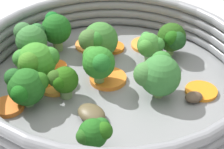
{
  "coord_description": "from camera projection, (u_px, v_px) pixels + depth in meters",
  "views": [
    {
      "loc": [
        0.18,
        0.32,
        0.29
      ],
      "look_at": [
        0.0,
        0.0,
        0.03
      ],
      "focal_mm": 60.0,
      "sensor_mm": 36.0,
      "label": 1
    }
  ],
  "objects": [
    {
      "name": "broccoli_floret_4",
      "position": [
        63.0,
        81.0,
        0.43
      ],
      "size": [
        0.04,
        0.03,
        0.04
      ],
      "color": "#6E8A56",
      "rests_on": "skillet"
    },
    {
      "name": "broccoli_floret_9",
      "position": [
        26.0,
        86.0,
        0.41
      ],
      "size": [
        0.05,
        0.04,
        0.05
      ],
      "color": "#7BB16C",
      "rests_on": "skillet"
    },
    {
      "name": "carrot_slice_10",
      "position": [
        56.0,
        86.0,
        0.45
      ],
      "size": [
        0.05,
        0.05,
        0.01
      ],
      "primitive_type": "cylinder",
      "rotation": [
        0.0,
        0.0,
        2.71
      ],
      "color": "#F19838",
      "rests_on": "skillet"
    },
    {
      "name": "carrot_slice_6",
      "position": [
        146.0,
        45.0,
        0.53
      ],
      "size": [
        0.06,
        0.06,
        0.0
      ],
      "primitive_type": "cylinder",
      "rotation": [
        0.0,
        0.0,
        2.15
      ],
      "color": "orange",
      "rests_on": "skillet"
    },
    {
      "name": "carrot_slice_8",
      "position": [
        9.0,
        106.0,
        0.42
      ],
      "size": [
        0.05,
        0.05,
        0.01
      ],
      "primitive_type": "cylinder",
      "rotation": [
        0.0,
        0.0,
        5.5
      ],
      "color": "orange",
      "rests_on": "skillet"
    },
    {
      "name": "ground_plane",
      "position": [
        112.0,
        96.0,
        0.47
      ],
      "size": [
        4.0,
        4.0,
        0.0
      ],
      "primitive_type": "plane",
      "color": "#B6B7B9"
    },
    {
      "name": "broccoli_floret_2",
      "position": [
        98.0,
        62.0,
        0.44
      ],
      "size": [
        0.04,
        0.05,
        0.05
      ],
      "color": "#678C4A",
      "rests_on": "skillet"
    },
    {
      "name": "carrot_slice_9",
      "position": [
        113.0,
        47.0,
        0.53
      ],
      "size": [
        0.04,
        0.04,
        0.0
      ],
      "primitive_type": "cylinder",
      "rotation": [
        0.0,
        0.0,
        5.91
      ],
      "color": "orange",
      "rests_on": "skillet"
    },
    {
      "name": "broccoli_floret_1",
      "position": [
        56.0,
        28.0,
        0.51
      ],
      "size": [
        0.04,
        0.05,
        0.05
      ],
      "color": "#87A362",
      "rests_on": "skillet"
    },
    {
      "name": "broccoli_floret_3",
      "position": [
        149.0,
        45.0,
        0.49
      ],
      "size": [
        0.04,
        0.04,
        0.04
      ],
      "color": "#8BA36D",
      "rests_on": "skillet"
    },
    {
      "name": "broccoli_floret_5",
      "position": [
        158.0,
        74.0,
        0.43
      ],
      "size": [
        0.05,
        0.05,
        0.05
      ],
      "color": "#6F914D",
      "rests_on": "skillet"
    },
    {
      "name": "carrot_slice_4",
      "position": [
        55.0,
        67.0,
        0.49
      ],
      "size": [
        0.04,
        0.04,
        0.0
      ],
      "primitive_type": "cylinder",
      "rotation": [
        0.0,
        0.0,
        4.31
      ],
      "color": "orange",
      "rests_on": "skillet"
    },
    {
      "name": "broccoli_floret_0",
      "position": [
        172.0,
        38.0,
        0.5
      ],
      "size": [
        0.04,
        0.05,
        0.05
      ],
      "color": "#7CA251",
      "rests_on": "skillet"
    },
    {
      "name": "broccoli_floret_7",
      "position": [
        95.0,
        133.0,
        0.35
      ],
      "size": [
        0.04,
        0.03,
        0.04
      ],
      "color": "#729758",
      "rests_on": "skillet"
    },
    {
      "name": "broccoli_floret_8",
      "position": [
        98.0,
        40.0,
        0.5
      ],
      "size": [
        0.05,
        0.05,
        0.05
      ],
      "color": "#82B36B",
      "rests_on": "skillet"
    },
    {
      "name": "carrot_slice_2",
      "position": [
        110.0,
        78.0,
        0.47
      ],
      "size": [
        0.05,
        0.05,
        0.01
      ],
      "primitive_type": "cylinder",
      "rotation": [
        0.0,
        0.0,
        1.37
      ],
      "color": "orange",
      "rests_on": "skillet"
    },
    {
      "name": "mushroom_piece_0",
      "position": [
        91.0,
        113.0,
        0.41
      ],
      "size": [
        0.03,
        0.04,
        0.01
      ],
      "primitive_type": "ellipsoid",
      "rotation": [
        0.0,
        0.0,
        4.93
      ],
      "color": "brown",
      "rests_on": "skillet"
    },
    {
      "name": "skillet_rim_wall",
      "position": [
        112.0,
        66.0,
        0.45
      ],
      "size": [
        0.33,
        0.33,
        0.05
      ],
      "color": "gray",
      "rests_on": "skillet"
    },
    {
      "name": "broccoli_floret_6",
      "position": [
        36.0,
        62.0,
        0.45
      ],
      "size": [
        0.05,
        0.05,
        0.05
      ],
      "color": "#729F5A",
      "rests_on": "skillet"
    },
    {
      "name": "carrot_slice_7",
      "position": [
        44.0,
        83.0,
        0.46
      ],
      "size": [
        0.04,
        0.04,
        0.01
      ],
      "primitive_type": "cylinder",
      "rotation": [
        0.0,
        0.0,
        2.52
      ],
      "color": "orange",
      "rests_on": "skillet"
    },
    {
      "name": "carrot_slice_0",
      "position": [
        91.0,
        45.0,
        0.54
      ],
      "size": [
        0.06,
        0.06,
        0.0
      ],
      "primitive_type": "cylinder",
      "rotation": [
        0.0,
        0.0,
        1.06
      ],
      "color": "orange",
      "rests_on": "skillet"
    },
    {
      "name": "carrot_slice_3",
      "position": [
        51.0,
        73.0,
        0.48
      ],
      "size": [
        0.06,
        0.06,
        0.0
      ],
      "primitive_type": "cylinder",
      "rotation": [
        0.0,
        0.0,
        3.66
      ],
      "color": "#F08A41",
      "rests_on": "skillet"
    },
    {
      "name": "skillet",
      "position": [
        112.0,
        90.0,
        0.47
      ],
      "size": [
        0.32,
        0.32,
        0.02
      ],
      "primitive_type": "cylinder",
      "color": "gray",
      "rests_on": "ground_plane"
    },
    {
      "name": "broccoli_floret_10",
      "position": [
        31.0,
        39.0,
        0.49
      ],
      "size": [
        0.04,
        0.05,
        0.05
      ],
      "color": "olive",
      "rests_on": "skillet"
    },
    {
      "name": "carrot_slice_1",
      "position": [
        201.0,
        91.0,
        0.45
      ],
      "size": [
        0.05,
        0.05,
        0.0
      ],
      "primitive_type": "cylinder",
      "rotation": [
        0.0,
        0.0,
        5.93
      ],
      "color": "orange",
      "rests_on": "skillet"
    },
    {
      "name": "mushroom_piece_1",
      "position": [
        194.0,
        97.0,
        0.43
      ],
      "size": [
        0.02,
        0.02,
        0.01
      ],
      "primitive_type": "ellipsoid",
      "rotation": [
        0.0,
        0.0,
        2.94
      ],
      "color": "brown",
      "rests_on": "skillet"
    },
    {
      "name": "carrot_slice_5",
      "position": [
        34.0,
        69.0,
        0.48
      ],
      "size": [
        0.05,
        0.05,
        0.0
      ],
      "primitive_type": "cylinder",
      "rotation": [
        0.0,
        0.0,
        0.54
      ],
      "color": "orange",
      "rests_on": "skillet"
    }
  ]
}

